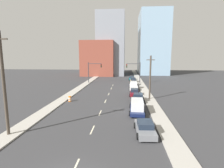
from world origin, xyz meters
The scene contains 25 objects.
sidewalk_left centered at (-8.40, 48.80, 0.07)m, with size 2.09×97.60×0.15m.
sidewalk_right centered at (8.40, 48.80, 0.07)m, with size 2.09×97.60×0.15m.
lane_stripe_at_2m centered at (0.00, 2.00, 0.00)m, with size 0.16×2.40×0.01m, color beige.
lane_stripe_at_9m centered at (0.00, 8.94, 0.00)m, with size 0.16×2.40×0.01m, color beige.
lane_stripe_at_15m centered at (0.00, 15.03, 0.00)m, with size 0.16×2.40×0.01m, color beige.
lane_stripe_at_22m centered at (0.00, 21.88, 0.00)m, with size 0.16×2.40×0.01m, color beige.
lane_stripe_at_28m centered at (0.00, 28.17, 0.00)m, with size 0.16×2.40×0.01m, color beige.
lane_stripe_at_35m centered at (0.00, 35.06, 0.00)m, with size 0.16×2.40×0.01m, color beige.
lane_stripe_at_40m centered at (0.00, 40.38, 0.00)m, with size 0.16×2.40×0.01m, color beige.
building_brick_left centered at (-8.39, 69.24, 7.45)m, with size 14.00×16.00×14.90m.
building_office_center centered at (-2.98, 73.24, 13.52)m, with size 12.00×20.00×27.04m.
building_glass_right centered at (16.46, 77.24, 14.36)m, with size 13.00×20.00×28.73m.
traffic_signal_left centered at (-6.78, 44.37, 4.20)m, with size 4.38×0.35×6.50m.
traffic_signal_right centered at (6.91, 44.37, 4.20)m, with size 4.38×0.35×6.50m.
utility_pole_left_near centered at (-8.57, 6.82, 5.50)m, with size 1.60×0.32×10.75m.
utility_pole_right_mid centered at (8.41, 24.07, 4.34)m, with size 1.60×0.32×8.45m.
traffic_barrel centered at (-6.60, 21.29, 0.47)m, with size 0.56×0.56×0.95m.
sedan_gray centered at (5.87, 8.44, 0.63)m, with size 2.26×4.63×1.37m.
box_truck_navy centered at (5.47, 15.80, 0.90)m, with size 2.49×6.35×1.87m.
sedan_black centered at (6.04, 22.04, 0.69)m, with size 2.35×4.43×1.53m.
sedan_maroon centered at (5.63, 27.27, 0.66)m, with size 2.24×4.83×1.44m.
pickup_truck_white centered at (5.78, 34.48, 0.77)m, with size 2.40×5.97×1.90m.
sedan_blue centered at (6.11, 40.68, 0.67)m, with size 2.05×4.82×1.44m.
sedan_tan centered at (6.14, 46.93, 0.67)m, with size 2.09×4.62×1.46m.
sedan_teal centered at (5.93, 52.72, 0.63)m, with size 2.26×4.44×1.39m.
Camera 1 is at (3.71, -9.68, 8.26)m, focal length 28.00 mm.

